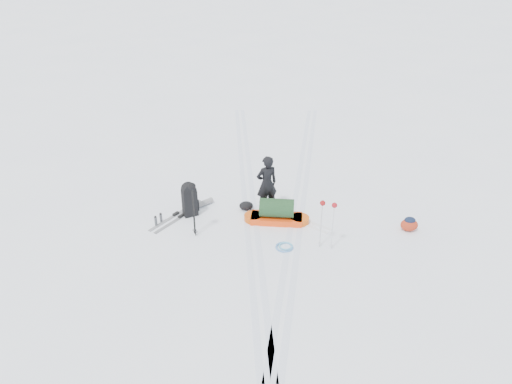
% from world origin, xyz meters
% --- Properties ---
extents(ground, '(200.00, 200.00, 0.00)m').
position_xyz_m(ground, '(0.00, 0.00, 0.00)').
color(ground, white).
rests_on(ground, ground).
extents(ski_tracks, '(3.38, 17.97, 0.01)m').
position_xyz_m(ski_tracks, '(0.61, 0.88, 0.00)').
color(ski_tracks, silver).
rests_on(ski_tracks, ground).
extents(skier, '(0.68, 0.57, 1.58)m').
position_xyz_m(skier, '(0.39, 0.86, 0.79)').
color(skier, black).
rests_on(skier, ground).
extents(pulk_sled, '(1.72, 0.66, 0.65)m').
position_xyz_m(pulk_sled, '(0.64, 0.27, 0.25)').
color(pulk_sled, '#EF400E').
rests_on(pulk_sled, ground).
extents(expedition_rucksack, '(0.78, 0.93, 0.93)m').
position_xyz_m(expedition_rucksack, '(-1.59, 0.64, 0.43)').
color(expedition_rucksack, black).
rests_on(expedition_rucksack, ground).
extents(ski_poles_black, '(0.18, 0.20, 1.44)m').
position_xyz_m(ski_poles_black, '(-1.39, -0.37, 1.18)').
color(ski_poles_black, black).
rests_on(ski_poles_black, ground).
extents(ski_poles_silver, '(0.38, 0.22, 1.25)m').
position_xyz_m(ski_poles_silver, '(1.77, -0.90, 1.05)').
color(ski_poles_silver, '#AFB2B6').
rests_on(ski_poles_silver, ground).
extents(touring_skis_grey, '(1.34, 1.74, 0.07)m').
position_xyz_m(touring_skis_grey, '(-1.94, 0.51, 0.02)').
color(touring_skis_grey, gray).
rests_on(touring_skis_grey, ground).
extents(touring_skis_white, '(1.72, 1.36, 0.07)m').
position_xyz_m(touring_skis_white, '(1.18, 0.34, 0.02)').
color(touring_skis_white, silver).
rests_on(touring_skis_white, ground).
extents(rope_coil, '(0.57, 0.57, 0.05)m').
position_xyz_m(rope_coil, '(0.81, -0.91, 0.03)').
color(rope_coil, '#5085C2').
rests_on(rope_coil, ground).
extents(small_daypack, '(0.46, 0.36, 0.37)m').
position_xyz_m(small_daypack, '(3.96, -0.13, 0.18)').
color(small_daypack, maroon).
rests_on(small_daypack, ground).
extents(thermos_pair, '(0.18, 0.27, 0.28)m').
position_xyz_m(thermos_pair, '(-2.39, 0.13, 0.13)').
color(thermos_pair, '#505357').
rests_on(thermos_pair, ground).
extents(stuff_sack, '(0.43, 0.35, 0.23)m').
position_xyz_m(stuff_sack, '(-0.16, 0.87, 0.12)').
color(stuff_sack, black).
rests_on(stuff_sack, ground).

